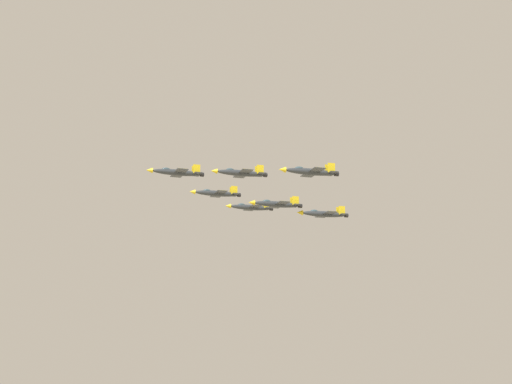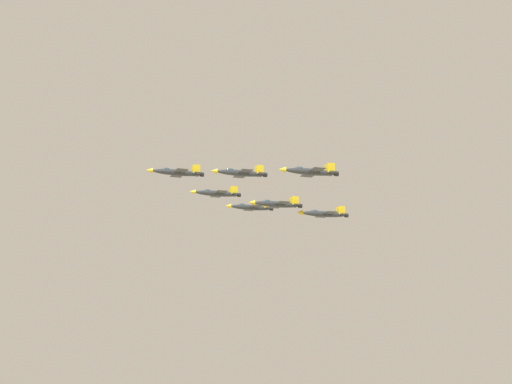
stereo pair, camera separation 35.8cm
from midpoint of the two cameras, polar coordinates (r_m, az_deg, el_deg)
The scene contains 7 objects.
jet_lead at distance 178.31m, azimuth -6.92°, elevation 1.73°, with size 13.62×11.77×3.35m.
jet_left_wingman at distance 169.58m, azimuth -1.32°, elevation 1.69°, with size 13.21×11.02×3.21m.
jet_right_wingman at distance 192.59m, azimuth -3.43°, elevation -0.11°, with size 13.44×11.38×3.29m.
jet_left_outer at distance 162.75m, azimuth 4.83°, elevation 1.80°, with size 13.82×11.51×3.36m.
jet_right_outer at distance 207.90m, azimuth -0.44°, elevation -1.35°, with size 13.69×11.82×3.37m.
jet_slot_rear at distance 184.30m, azimuth 1.88°, elevation -1.06°, with size 13.80×11.86×3.39m.
jet_trailing at distance 189.28m, azimuth 6.02°, elevation -1.91°, with size 13.86×11.61×3.37m.
Camera 2 is at (-98.30, 129.66, 122.36)m, focal length 45.60 mm.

